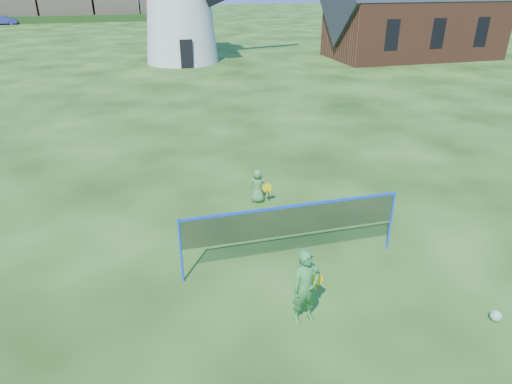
{
  "coord_description": "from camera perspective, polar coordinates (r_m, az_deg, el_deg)",
  "views": [
    {
      "loc": [
        -2.25,
        -8.56,
        6.03
      ],
      "look_at": [
        0.2,
        0.5,
        1.5
      ],
      "focal_mm": 31.26,
      "sensor_mm": 36.0,
      "label": 1
    }
  ],
  "objects": [
    {
      "name": "ground",
      "position": [
        10.71,
        -0.34,
        -8.5
      ],
      "size": [
        220.0,
        220.0,
        0.0
      ],
      "primitive_type": "plane",
      "color": "black",
      "rests_on": "ground"
    },
    {
      "name": "player_girl",
      "position": [
        8.61,
        6.4,
        -12.0
      ],
      "size": [
        0.73,
        0.45,
        1.56
      ],
      "rotation": [
        0.0,
        0.0,
        0.15
      ],
      "color": "#34833B",
      "rests_on": "ground"
    },
    {
      "name": "play_ball",
      "position": [
        10.1,
        28.36,
        -13.77
      ],
      "size": [
        0.22,
        0.22,
        0.22
      ],
      "primitive_type": "sphere",
      "color": "green",
      "rests_on": "ground"
    },
    {
      "name": "car_right",
      "position": [
        76.18,
        -29.58,
        18.58
      ],
      "size": [
        3.6,
        1.27,
        1.18
      ],
      "primitive_type": "imported",
      "rotation": [
        0.0,
        0.0,
        1.57
      ],
      "color": "navy",
      "rests_on": "ground"
    },
    {
      "name": "badminton_net",
      "position": [
        9.96,
        4.7,
        -3.75
      ],
      "size": [
        5.05,
        0.05,
        1.55
      ],
      "color": "blue",
      "rests_on": "ground"
    },
    {
      "name": "player_boy",
      "position": [
        13.07,
        0.25,
        0.78
      ],
      "size": [
        0.65,
        0.46,
        1.02
      ],
      "rotation": [
        0.0,
        0.0,
        2.84
      ],
      "color": "#418845",
      "rests_on": "ground"
    },
    {
      "name": "chapel",
      "position": [
        40.69,
        19.71,
        20.57
      ],
      "size": [
        13.95,
        6.76,
        11.8
      ],
      "color": "brown",
      "rests_on": "ground"
    }
  ]
}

